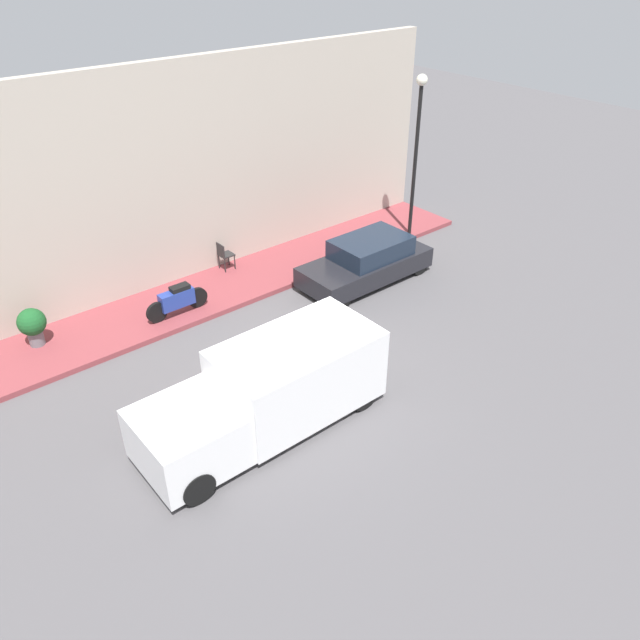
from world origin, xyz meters
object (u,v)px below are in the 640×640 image
(parked_car, at_px, (367,261))
(potted_plant, at_px, (32,324))
(delivery_van, at_px, (266,392))
(streetlamp, at_px, (417,134))
(motorcycle_blue, at_px, (177,300))
(cafe_chair, at_px, (224,254))

(parked_car, relative_size, potted_plant, 4.06)
(delivery_van, height_order, potted_plant, delivery_van)
(potted_plant, bearing_deg, streetlamp, -96.38)
(motorcycle_blue, height_order, cafe_chair, cafe_chair)
(potted_plant, bearing_deg, cafe_chair, -85.83)
(streetlamp, height_order, potted_plant, streetlamp)
(parked_car, xyz_separation_m, cafe_chair, (3.03, 3.00, 0.02))
(delivery_van, relative_size, motorcycle_blue, 2.97)
(streetlamp, xyz_separation_m, potted_plant, (1.34, 11.94, -2.75))
(delivery_van, bearing_deg, motorcycle_blue, -7.36)
(parked_car, relative_size, motorcycle_blue, 2.27)
(potted_plant, xyz_separation_m, cafe_chair, (0.42, -5.75, -0.08))
(parked_car, height_order, potted_plant, parked_car)
(parked_car, xyz_separation_m, delivery_van, (-3.35, 5.98, 0.29))
(streetlamp, bearing_deg, motorcycle_blue, 87.55)
(potted_plant, bearing_deg, delivery_van, -155.11)
(motorcycle_blue, distance_m, potted_plant, 3.55)
(delivery_van, height_order, motorcycle_blue, delivery_van)
(motorcycle_blue, height_order, potted_plant, potted_plant)
(delivery_van, bearing_deg, parked_car, -60.75)
(streetlamp, relative_size, cafe_chair, 5.92)
(motorcycle_blue, relative_size, potted_plant, 1.78)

